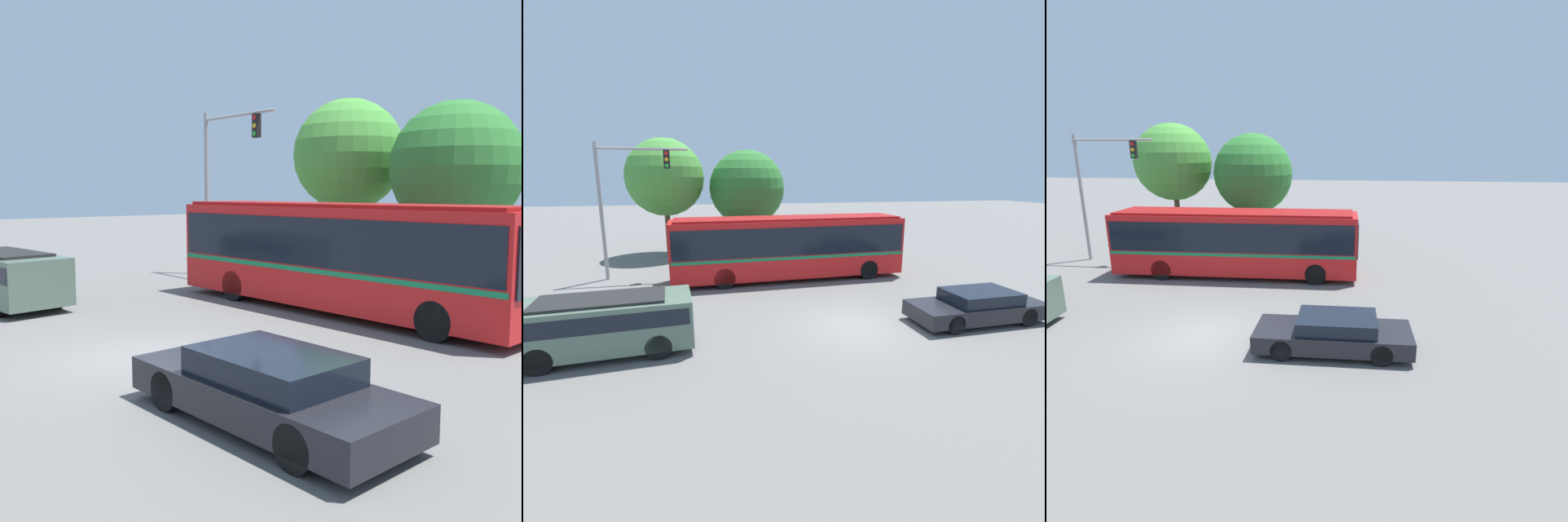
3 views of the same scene
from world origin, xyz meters
TOP-DOWN VIEW (x-y plane):
  - ground_plane at (0.00, 0.00)m, footprint 140.00×140.00m
  - city_bus at (-0.76, 6.90)m, footprint 11.89×2.85m
  - sedan_foreground at (4.53, -0.47)m, footprint 4.90×1.99m
  - suv_left_lane at (-8.05, -0.28)m, footprint 5.18×2.40m
  - traffic_light_pole at (-9.01, 8.78)m, footprint 4.45×0.24m
  - flowering_hedge at (-0.43, 10.86)m, footprint 9.81×1.50m
  - street_tree_left at (-7.34, 14.86)m, footprint 5.07×5.07m
  - street_tree_centre at (-1.87, 14.94)m, footprint 5.20×5.20m

SIDE VIEW (x-z plane):
  - ground_plane at x=0.00m, z-range 0.00..0.00m
  - sedan_foreground at x=4.53m, z-range -0.01..1.14m
  - flowering_hedge at x=-0.43m, z-range -0.01..1.56m
  - suv_left_lane at x=-8.05m, z-range 0.15..1.86m
  - city_bus at x=-0.76m, z-range 0.22..3.44m
  - traffic_light_pole at x=-9.01m, z-range 1.04..7.89m
  - street_tree_centre at x=-1.87m, z-range 0.94..8.04m
  - street_tree_left at x=-7.34m, z-range 1.33..9.10m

